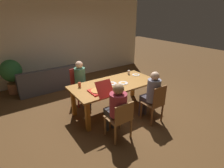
{
  "coord_description": "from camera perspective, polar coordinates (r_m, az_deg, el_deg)",
  "views": [
    {
      "loc": [
        -2.32,
        -3.28,
        2.44
      ],
      "look_at": [
        0.0,
        0.1,
        0.71
      ],
      "focal_mm": 28.3,
      "sensor_mm": 36.0,
      "label": 1
    }
  ],
  "objects": [
    {
      "name": "chair_0",
      "position": [
        3.52,
        2.74,
        -11.13
      ],
      "size": [
        0.45,
        0.43,
        0.84
      ],
      "color": "olive",
      "rests_on": "ground"
    },
    {
      "name": "ground_plane",
      "position": [
        4.7,
        0.7,
        -8.37
      ],
      "size": [
        20.0,
        20.0,
        0.0
      ],
      "primitive_type": "plane",
      "color": "brown"
    },
    {
      "name": "pizza_box_0",
      "position": [
        3.87,
        -4.15,
        -2.17
      ],
      "size": [
        0.37,
        0.58,
        0.33
      ],
      "color": "red",
      "rests_on": "dining_table"
    },
    {
      "name": "drinking_glass_2",
      "position": [
        4.62,
        13.1,
        1.76
      ],
      "size": [
        0.08,
        0.08,
        0.12
      ],
      "primitive_type": "cylinder",
      "color": "#E6C45B",
      "rests_on": "dining_table"
    },
    {
      "name": "person_1",
      "position": [
        4.76,
        -9.91,
        1.12
      ],
      "size": [
        0.29,
        0.52,
        1.22
      ],
      "color": "#3F383D",
      "rests_on": "ground"
    },
    {
      "name": "back_wall",
      "position": [
        6.85,
        -14.68,
        13.7
      ],
      "size": [
        6.64,
        0.12,
        2.85
      ],
      "primitive_type": "cube",
      "color": "beige",
      "rests_on": "ground"
    },
    {
      "name": "potted_plant",
      "position": [
        6.21,
        -29.66,
        2.94
      ],
      "size": [
        0.62,
        0.62,
        1.07
      ],
      "color": "#B26D47",
      "rests_on": "ground"
    },
    {
      "name": "dining_table",
      "position": [
        4.39,
        0.74,
        -0.99
      ],
      "size": [
        2.16,
        1.02,
        0.76
      ],
      "color": "#A76C2B",
      "rests_on": "ground"
    },
    {
      "name": "drinking_glass_0",
      "position": [
        4.19,
        -10.45,
        -0.25
      ],
      "size": [
        0.07,
        0.07,
        0.12
      ],
      "primitive_type": "cylinder",
      "color": "#BD4B31",
      "rests_on": "dining_table"
    },
    {
      "name": "plate_0",
      "position": [
        4.33,
        -0.13,
        0.19
      ],
      "size": [
        0.25,
        0.25,
        0.03
      ],
      "color": "white",
      "rests_on": "dining_table"
    },
    {
      "name": "couch",
      "position": [
        6.18,
        -19.28,
        1.0
      ],
      "size": [
        2.0,
        0.83,
        0.76
      ],
      "color": "#484647",
      "rests_on": "ground"
    },
    {
      "name": "person_2",
      "position": [
        4.11,
        12.61,
        -2.7
      ],
      "size": [
        0.3,
        0.48,
        1.22
      ],
      "color": "#3D353D",
      "rests_on": "ground"
    },
    {
      "name": "person_0",
      "position": [
        3.49,
        1.5,
        -7.0
      ],
      "size": [
        0.34,
        0.51,
        1.18
      ],
      "color": "#393A3C",
      "rests_on": "ground"
    },
    {
      "name": "drinking_glass_1",
      "position": [
        4.98,
        5.42,
        3.79
      ],
      "size": [
        0.06,
        0.06,
        0.12
      ],
      "primitive_type": "cylinder",
      "color": "silver",
      "rests_on": "dining_table"
    },
    {
      "name": "chair_1",
      "position": [
        4.96,
        -10.6,
        -0.1
      ],
      "size": [
        0.41,
        0.45,
        0.97
      ],
      "color": "#B42C27",
      "rests_on": "ground"
    },
    {
      "name": "chair_2",
      "position": [
        4.12,
        13.78,
        -5.97
      ],
      "size": [
        0.39,
        0.41,
        0.93
      ],
      "color": "brown",
      "rests_on": "ground"
    },
    {
      "name": "plate_2",
      "position": [
        4.96,
        7.73,
        3.0
      ],
      "size": [
        0.2,
        0.2,
        0.03
      ],
      "color": "white",
      "rests_on": "dining_table"
    },
    {
      "name": "plate_1",
      "position": [
        4.37,
        3.63,
        0.36
      ],
      "size": [
        0.24,
        0.24,
        0.03
      ],
      "color": "white",
      "rests_on": "dining_table"
    }
  ]
}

